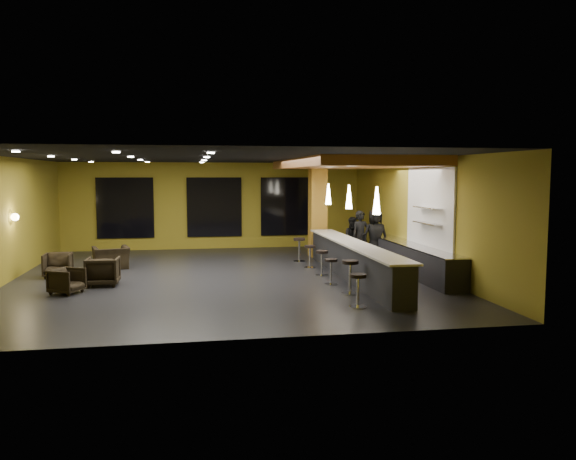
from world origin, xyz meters
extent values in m
cube|color=black|center=(0.00, 0.00, -0.05)|extent=(12.00, 13.00, 0.10)
cube|color=black|center=(0.00, 0.00, 3.55)|extent=(12.00, 13.00, 0.10)
cube|color=olive|center=(0.00, 6.55, 1.75)|extent=(12.00, 0.10, 3.50)
cube|color=olive|center=(0.00, -6.55, 1.75)|extent=(12.00, 0.10, 3.50)
cube|color=olive|center=(-6.05, 0.00, 1.75)|extent=(0.10, 13.00, 3.50)
cube|color=olive|center=(6.05, 0.00, 1.75)|extent=(0.10, 13.00, 3.50)
cube|color=#A2612F|center=(4.00, 1.00, 3.36)|extent=(3.60, 8.00, 0.28)
cube|color=black|center=(-3.50, 6.44, 1.70)|extent=(2.20, 0.06, 2.40)
cube|color=black|center=(0.00, 6.44, 1.70)|extent=(2.20, 0.06, 2.40)
cube|color=black|center=(3.00, 6.44, 1.70)|extent=(2.20, 0.06, 2.40)
cube|color=white|center=(5.96, -1.00, 2.00)|extent=(0.06, 3.20, 2.40)
cube|color=black|center=(3.65, -1.00, 0.50)|extent=(0.60, 8.00, 1.00)
cube|color=silver|center=(3.65, -1.00, 1.02)|extent=(0.78, 8.10, 0.05)
cube|color=black|center=(5.65, -0.50, 0.43)|extent=(0.70, 6.00, 0.86)
cube|color=silver|center=(5.65, -0.50, 0.89)|extent=(0.72, 6.00, 0.03)
cube|color=silver|center=(5.82, -1.20, 1.60)|extent=(0.30, 1.50, 0.03)
cube|color=silver|center=(5.82, -1.20, 2.05)|extent=(0.30, 1.50, 0.03)
cube|color=olive|center=(3.65, 3.60, 1.75)|extent=(0.60, 0.60, 3.50)
sphere|color=#FFE5B2|center=(-5.88, 0.50, 1.80)|extent=(0.22, 0.22, 0.22)
cone|color=white|center=(3.65, -3.00, 2.35)|extent=(0.20, 0.20, 0.70)
cone|color=white|center=(3.65, -0.50, 2.35)|extent=(0.20, 0.20, 0.70)
cone|color=white|center=(3.65, 2.00, 2.35)|extent=(0.20, 0.20, 0.70)
imported|color=black|center=(4.75, 1.83, 0.89)|extent=(0.72, 0.54, 1.78)
imported|color=black|center=(4.64, 2.31, 0.77)|extent=(0.85, 0.73, 1.53)
imported|color=black|center=(5.25, 1.78, 0.92)|extent=(0.93, 0.63, 1.83)
imported|color=black|center=(-4.07, -1.75, 0.32)|extent=(0.94, 0.93, 0.64)
imported|color=black|center=(-3.33, -0.82, 0.39)|extent=(0.84, 0.87, 0.78)
imported|color=black|center=(-4.83, 0.73, 0.36)|extent=(0.80, 0.82, 0.71)
imported|color=black|center=(-3.50, 2.03, 0.35)|extent=(1.29, 1.19, 0.70)
cylinder|color=silver|center=(2.73, -4.48, 0.01)|extent=(0.39, 0.39, 0.03)
cylinder|color=silver|center=(2.73, -4.48, 0.36)|extent=(0.07, 0.07, 0.68)
cylinder|color=black|center=(2.73, -4.48, 0.73)|extent=(0.37, 0.37, 0.08)
cylinder|color=silver|center=(2.97, -3.05, 0.02)|extent=(0.44, 0.44, 0.03)
cylinder|color=silver|center=(2.97, -3.05, 0.40)|extent=(0.08, 0.08, 0.76)
cylinder|color=black|center=(2.97, -3.05, 0.82)|extent=(0.41, 0.41, 0.09)
cylinder|color=silver|center=(2.80, -1.78, 0.01)|extent=(0.36, 0.36, 0.03)
cylinder|color=silver|center=(2.80, -1.78, 0.33)|extent=(0.06, 0.06, 0.63)
cylinder|color=black|center=(2.80, -1.78, 0.68)|extent=(0.34, 0.34, 0.07)
cylinder|color=silver|center=(2.86, -0.42, 0.01)|extent=(0.39, 0.39, 0.03)
cylinder|color=silver|center=(2.86, -0.42, 0.36)|extent=(0.07, 0.07, 0.68)
cylinder|color=black|center=(2.86, -0.42, 0.72)|extent=(0.37, 0.37, 0.08)
cylinder|color=silver|center=(2.81, 1.04, 0.01)|extent=(0.37, 0.37, 0.03)
cylinder|color=silver|center=(2.81, 1.04, 0.34)|extent=(0.07, 0.07, 0.65)
cylinder|color=black|center=(2.81, 1.04, 0.70)|extent=(0.35, 0.35, 0.07)
cylinder|color=silver|center=(2.72, 2.38, 0.02)|extent=(0.42, 0.42, 0.03)
cylinder|color=silver|center=(2.72, 2.38, 0.39)|extent=(0.07, 0.07, 0.74)
cylinder|color=black|center=(2.72, 2.38, 0.79)|extent=(0.40, 0.40, 0.08)
camera|label=1|loc=(-0.96, -16.48, 2.98)|focal=35.00mm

